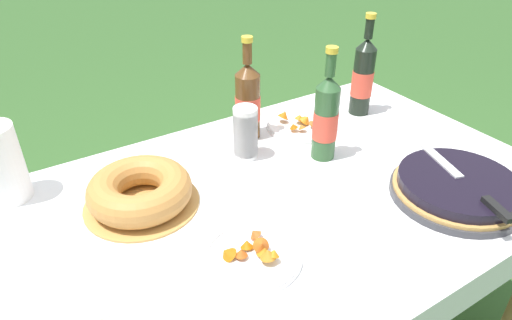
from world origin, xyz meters
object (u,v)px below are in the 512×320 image
object	(u,v)px
cider_bottle_amber	(248,101)
snack_plate_left	(302,124)
bundt_cake	(140,191)
berry_tart	(457,188)
cup_stack	(246,133)
snack_plate_near	(253,254)
paper_towel_roll	(0,164)
serving_knife	(467,183)
cider_bottle_green	(326,118)
juice_bottle_red	(363,77)

from	to	relation	value
cider_bottle_amber	snack_plate_left	distance (m)	0.22
snack_plate_left	bundt_cake	bearing A→B (deg)	-168.92
berry_tart	cup_stack	size ratio (longest dim) A/B	2.08
snack_plate_near	snack_plate_left	world-z (taller)	snack_plate_left
berry_tart	cider_bottle_amber	bearing A→B (deg)	117.15
snack_plate_near	paper_towel_roll	xyz separation A→B (m)	(-0.42, 0.53, 0.09)
cup_stack	paper_towel_roll	size ratio (longest dim) A/B	0.78
serving_knife	cider_bottle_amber	world-z (taller)	cider_bottle_amber
snack_plate_near	cider_bottle_green	bearing A→B (deg)	32.06
serving_knife	juice_bottle_red	world-z (taller)	juice_bottle_red
serving_knife	juice_bottle_red	bearing A→B (deg)	3.36
cup_stack	snack_plate_left	size ratio (longest dim) A/B	0.69
juice_bottle_red	paper_towel_roll	world-z (taller)	juice_bottle_red
snack_plate_left	cider_bottle_amber	bearing A→B (deg)	166.58
cider_bottle_amber	paper_towel_roll	size ratio (longest dim) A/B	1.56
berry_tart	paper_towel_roll	xyz separation A→B (m)	(-0.99, 0.62, 0.08)
bundt_cake	snack_plate_left	size ratio (longest dim) A/B	1.24
cider_bottle_green	juice_bottle_red	size ratio (longest dim) A/B	0.97
serving_knife	cider_bottle_green	world-z (taller)	cider_bottle_green
serving_knife	cup_stack	xyz separation A→B (m)	(-0.35, 0.49, 0.02)
cider_bottle_green	cider_bottle_amber	size ratio (longest dim) A/B	1.03
paper_towel_roll	cider_bottle_amber	bearing A→B (deg)	-4.39
bundt_cake	snack_plate_left	bearing A→B (deg)	11.08
cup_stack	snack_plate_left	bearing A→B (deg)	13.28
cider_bottle_amber	paper_towel_roll	world-z (taller)	cider_bottle_amber
berry_tart	snack_plate_left	distance (m)	0.54
cup_stack	cider_bottle_amber	distance (m)	0.13
bundt_cake	snack_plate_left	world-z (taller)	bundt_cake
serving_knife	cider_bottle_green	bearing A→B (deg)	40.91
snack_plate_near	juice_bottle_red	bearing A→B (deg)	30.65
cup_stack	berry_tart	bearing A→B (deg)	-52.01
cup_stack	snack_plate_near	xyz separation A→B (m)	(-0.21, -0.37, -0.07)
cider_bottle_green	snack_plate_left	bearing A→B (deg)	72.13
serving_knife	snack_plate_near	world-z (taller)	serving_knife
juice_bottle_red	snack_plate_near	xyz separation A→B (m)	(-0.70, -0.42, -0.12)
bundt_cake	snack_plate_near	distance (m)	0.35
cider_bottle_green	cider_bottle_amber	bearing A→B (deg)	119.07
bundt_cake	cup_stack	world-z (taller)	cup_stack
bundt_cake	snack_plate_near	bearing A→B (deg)	-66.24
berry_tart	bundt_cake	size ratio (longest dim) A/B	1.15
cider_bottle_green	paper_towel_roll	xyz separation A→B (m)	(-0.82, 0.28, -0.03)
juice_bottle_red	snack_plate_left	bearing A→B (deg)	175.42
juice_bottle_red	snack_plate_near	distance (m)	0.82
bundt_cake	juice_bottle_red	distance (m)	0.85
cup_stack	cider_bottle_amber	bearing A→B (deg)	55.49
snack_plate_near	paper_towel_roll	bearing A→B (deg)	128.19
serving_knife	bundt_cake	bearing A→B (deg)	76.10
berry_tart	juice_bottle_red	xyz separation A→B (m)	(0.13, 0.51, 0.11)
cider_bottle_amber	juice_bottle_red	world-z (taller)	juice_bottle_red
juice_bottle_red	snack_plate_left	distance (m)	0.27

